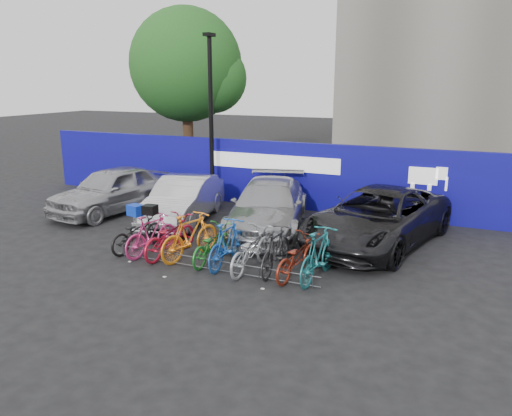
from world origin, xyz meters
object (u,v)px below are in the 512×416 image
Objects in this scene: car_1 at (183,200)px; bike_1 at (151,234)px; car_0 at (112,190)px; car_3 at (378,218)px; bike_4 at (212,245)px; bike_8 at (297,257)px; bike_9 at (318,255)px; lamppost at (211,116)px; tree at (191,68)px; bike_rack at (210,264)px; car_2 at (268,206)px; bike_6 at (251,250)px; bike_0 at (137,233)px; bike_3 at (190,236)px; bike_5 at (227,244)px; bike_2 at (170,237)px; bike_7 at (276,250)px.

car_1 is 2.42× the size of bike_1.
car_0 is 0.83× the size of car_3.
bike_4 is at bearing -59.82° from car_1.
car_3 is 3.46m from bike_8.
lamppost is at bearing -38.20° from bike_9.
bike_rack is (6.77, -10.66, -4.91)m from tree.
bike_8 is (-1.27, -3.20, -0.29)m from car_3.
car_2 is (2.93, 0.20, 0.03)m from car_1.
bike_rack is 2.82× the size of bike_6.
bike_4 is 2.81m from bike_9.
bike_rack is 5.00m from car_3.
bike_0 is 1.69m from bike_3.
tree is at bearing -39.42° from bike_8.
lamppost is at bearing -58.61° from bike_5.
car_3 is 2.79× the size of bike_2.
bike_8 is (2.30, -0.05, 0.02)m from bike_4.
bike_3 is at bearing 147.91° from bike_rack.
bike_4 is (1.25, 0.01, -0.05)m from bike_2.
car_2 reaches higher than bike_9.
bike_8 is (7.93, -3.09, -0.30)m from car_0.
bike_rack is 2.94× the size of bike_8.
bike_6 is (6.76, -3.15, -0.28)m from car_0.
bike_3 reaches higher than bike_1.
lamppost is 7.70m from bike_7.
lamppost is at bearing -52.04° from bike_3.
bike_8 reaches higher than bike_rack.
bike_3 is (1.68, 0.01, 0.12)m from bike_0.
bike_2 is (1.08, -0.04, 0.04)m from bike_0.
tree is at bearing 106.26° from car_0.
car_3 is 3.26m from bike_9.
bike_0 is at bearing 1.50° from bike_4.
bike_4 is at bearing -61.63° from lamppost.
car_0 is 7.46m from bike_6.
bike_9 reaches higher than bike_0.
tree is at bearing -49.66° from bike_6.
bike_3 is at bearing -67.17° from car_1.
bike_7 reaches higher than bike_1.
bike_7 reaches higher than bike_rack.
bike_1 is at bearing -30.23° from car_0.
bike_8 is at bearing -179.04° from bike_4.
bike_3 is 3.46m from bike_9.
bike_9 is at bearing -179.16° from bike_5.
tree is at bearing 122.45° from bike_rack.
car_3 is 4.78m from bike_4.
bike_3 is at bearing -5.17° from bike_5.
car_2 is at bearing -45.85° from bike_9.
car_0 reaches higher than car_3.
car_2 reaches higher than bike_3.
car_0 is 2.32× the size of bike_2.
bike_rack is 0.66m from bike_4.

